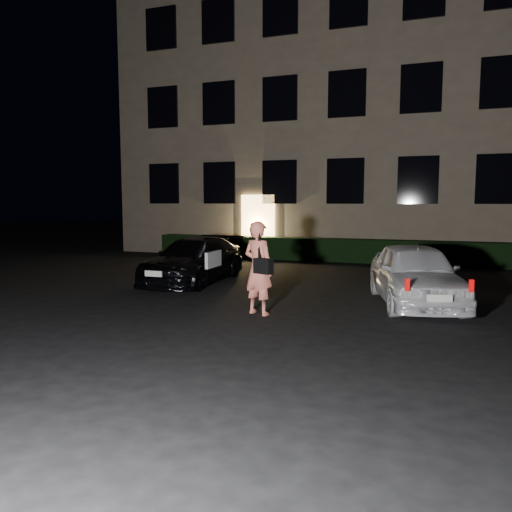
% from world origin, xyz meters
% --- Properties ---
extents(ground, '(80.00, 80.00, 0.00)m').
position_xyz_m(ground, '(0.00, 0.00, 0.00)').
color(ground, black).
rests_on(ground, ground).
extents(building, '(20.00, 8.11, 12.00)m').
position_xyz_m(building, '(-0.00, 14.99, 6.00)').
color(building, '#746352').
rests_on(building, ground).
extents(hedge, '(15.00, 0.70, 0.85)m').
position_xyz_m(hedge, '(0.00, 10.50, 0.42)').
color(hedge, black).
rests_on(hedge, ground).
extents(sedan, '(1.90, 4.35, 1.23)m').
position_xyz_m(sedan, '(-2.97, 4.27, 0.61)').
color(sedan, black).
rests_on(sedan, ground).
extents(hatch, '(2.55, 4.22, 1.34)m').
position_xyz_m(hatch, '(2.93, 3.22, 0.67)').
color(hatch, white).
rests_on(hatch, ground).
extents(man, '(0.79, 0.67, 1.85)m').
position_xyz_m(man, '(0.07, 1.14, 0.93)').
color(man, '#FD816A').
rests_on(man, ground).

